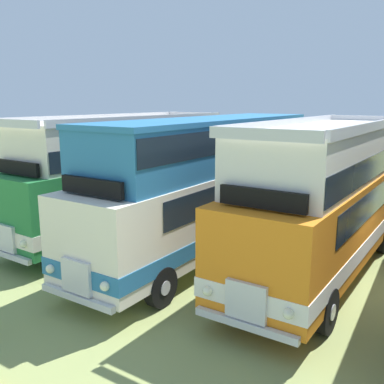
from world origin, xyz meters
name	(u,v)px	position (x,y,z in m)	size (l,w,h in m)	color
bus_first_in_row	(127,172)	(-9.55, 0.33, 2.36)	(2.89, 10.40, 4.52)	#237538
bus_second_in_row	(209,179)	(-5.73, 0.07, 2.48)	(2.73, 11.56, 4.49)	silver
bus_third_in_row	(326,196)	(-1.91, 0.20, 2.35)	(2.75, 9.91, 4.52)	orange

